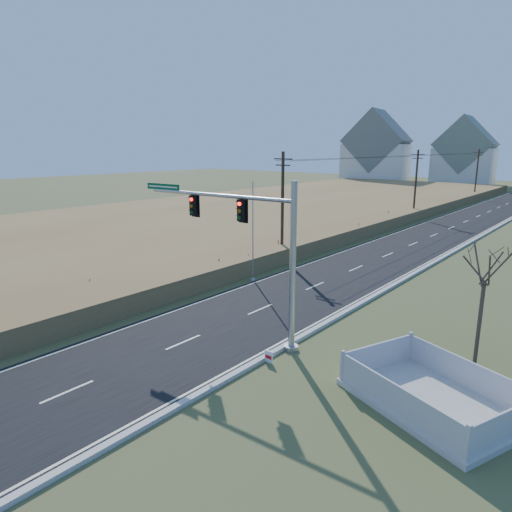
{
  "coord_description": "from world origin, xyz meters",
  "views": [
    {
      "loc": [
        15.87,
        -15.72,
        9.36
      ],
      "look_at": [
        0.1,
        3.48,
        3.4
      ],
      "focal_mm": 32.0,
      "sensor_mm": 36.0,
      "label": 1
    }
  ],
  "objects_px": {
    "bare_tree": "(487,263)",
    "traffic_signal_mast": "(259,246)",
    "flagpole": "(253,242)",
    "open_sign": "(269,357)",
    "fence_enclosure": "(432,399)"
  },
  "relations": [
    {
      "from": "fence_enclosure",
      "to": "open_sign",
      "type": "xyz_separation_m",
      "value": [
        -6.77,
        -1.13,
        0.02
      ]
    },
    {
      "from": "fence_enclosure",
      "to": "flagpole",
      "type": "relative_size",
      "value": 1.0
    },
    {
      "from": "traffic_signal_mast",
      "to": "flagpole",
      "type": "bearing_deg",
      "value": 128.64
    },
    {
      "from": "traffic_signal_mast",
      "to": "flagpole",
      "type": "relative_size",
      "value": 1.41
    },
    {
      "from": "traffic_signal_mast",
      "to": "flagpole",
      "type": "xyz_separation_m",
      "value": [
        -6.88,
        7.83,
        -1.97
      ]
    },
    {
      "from": "bare_tree",
      "to": "traffic_signal_mast",
      "type": "bearing_deg",
      "value": -155.43
    },
    {
      "from": "open_sign",
      "to": "bare_tree",
      "type": "xyz_separation_m",
      "value": [
        7.1,
        5.76,
        4.33
      ]
    },
    {
      "from": "flagpole",
      "to": "bare_tree",
      "type": "relative_size",
      "value": 1.24
    },
    {
      "from": "flagpole",
      "to": "bare_tree",
      "type": "height_order",
      "value": "flagpole"
    },
    {
      "from": "traffic_signal_mast",
      "to": "fence_enclosure",
      "type": "xyz_separation_m",
      "value": [
        8.69,
        -0.51,
        -4.53
      ]
    },
    {
      "from": "traffic_signal_mast",
      "to": "fence_enclosure",
      "type": "distance_m",
      "value": 9.81
    },
    {
      "from": "fence_enclosure",
      "to": "open_sign",
      "type": "bearing_deg",
      "value": -149.07
    },
    {
      "from": "flagpole",
      "to": "bare_tree",
      "type": "xyz_separation_m",
      "value": [
        15.9,
        -3.71,
        1.8
      ]
    },
    {
      "from": "traffic_signal_mast",
      "to": "fence_enclosure",
      "type": "bearing_deg",
      "value": -6.02
    },
    {
      "from": "open_sign",
      "to": "flagpole",
      "type": "relative_size",
      "value": 0.08
    }
  ]
}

